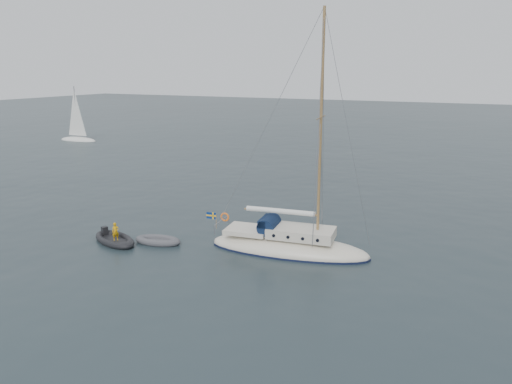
% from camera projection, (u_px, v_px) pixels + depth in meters
% --- Properties ---
extents(ground, '(300.00, 300.00, 0.00)m').
position_uv_depth(ground, '(287.00, 265.00, 28.49)').
color(ground, black).
rests_on(ground, ground).
extents(sailboat, '(10.42, 3.12, 14.84)m').
position_uv_depth(sailboat, '(289.00, 234.00, 30.33)').
color(sailboat, beige).
rests_on(sailboat, ground).
extents(dinghy, '(3.08, 1.39, 0.44)m').
position_uv_depth(dinghy, '(158.00, 240.00, 31.98)').
color(dinghy, '#4E4E53').
rests_on(dinghy, ground).
extents(rib, '(3.89, 1.77, 1.38)m').
position_uv_depth(rib, '(114.00, 239.00, 32.16)').
color(rib, black).
rests_on(rib, ground).
extents(distant_yacht_a, '(6.65, 3.55, 8.81)m').
position_uv_depth(distant_yacht_a, '(76.00, 116.00, 76.48)').
color(distant_yacht_a, silver).
rests_on(distant_yacht_a, ground).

